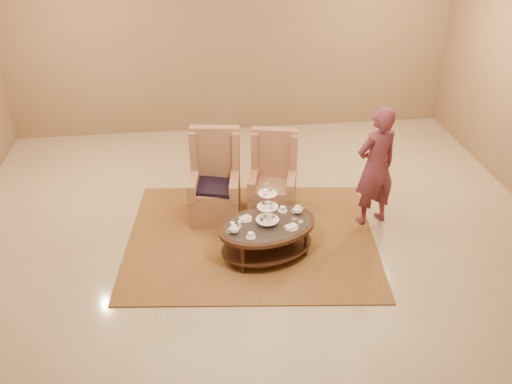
{
  "coord_description": "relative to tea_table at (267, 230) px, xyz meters",
  "views": [
    {
      "loc": [
        -0.81,
        -6.06,
        4.35
      ],
      "look_at": [
        -0.03,
        0.2,
        0.74
      ],
      "focal_mm": 40.0,
      "sensor_mm": 36.0,
      "label": 1
    }
  ],
  "objects": [
    {
      "name": "tea_table",
      "position": [
        0.0,
        0.0,
        0.0
      ],
      "size": [
        1.48,
        1.22,
        1.06
      ],
      "rotation": [
        0.0,
        0.0,
        0.31
      ],
      "color": "black",
      "rests_on": "ground"
    },
    {
      "name": "armchair_right",
      "position": [
        0.24,
        1.1,
        0.01
      ],
      "size": [
        0.78,
        0.8,
        1.19
      ],
      "rotation": [
        0.0,
        0.0,
        -0.24
      ],
      "color": "#A26F4C",
      "rests_on": "ground"
    },
    {
      "name": "armchair_left",
      "position": [
        -0.59,
        1.09,
        0.04
      ],
      "size": [
        0.78,
        0.8,
        1.27
      ],
      "rotation": [
        0.0,
        0.0,
        -0.14
      ],
      "color": "#A26F4C",
      "rests_on": "ground"
    },
    {
      "name": "person",
      "position": [
        1.55,
        0.62,
        0.47
      ],
      "size": [
        0.72,
        0.59,
        1.72
      ],
      "rotation": [
        0.0,
        0.0,
        3.47
      ],
      "color": "brown",
      "rests_on": "ground"
    },
    {
      "name": "wall_back",
      "position": [
        -0.07,
        4.14,
        1.36
      ],
      "size": [
        8.0,
        0.04,
        3.5
      ],
      "primitive_type": "cube",
      "color": "#92724F",
      "rests_on": "ground"
    },
    {
      "name": "ground",
      "position": [
        -0.07,
        0.14,
        -0.39
      ],
      "size": [
        8.0,
        8.0,
        0.0
      ],
      "primitive_type": "plane",
      "color": "tan",
      "rests_on": "ground"
    },
    {
      "name": "rug",
      "position": [
        -0.16,
        0.39,
        -0.38
      ],
      "size": [
        3.56,
        3.08,
        0.02
      ],
      "rotation": [
        0.0,
        0.0,
        -0.11
      ],
      "color": "olive",
      "rests_on": "ground"
    },
    {
      "name": "ceiling",
      "position": [
        -0.07,
        0.14,
        -0.39
      ],
      "size": [
        8.0,
        8.0,
        0.02
      ],
      "primitive_type": "cube",
      "color": "white",
      "rests_on": "ground"
    }
  ]
}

